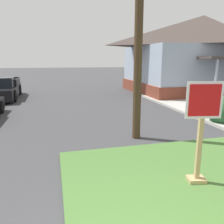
{
  "coord_description": "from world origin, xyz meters",
  "views": [
    {
      "loc": [
        -0.74,
        -1.85,
        2.59
      ],
      "look_at": [
        0.86,
        4.47,
        1.11
      ],
      "focal_mm": 36.76,
      "sensor_mm": 36.0,
      "label": 1
    }
  ],
  "objects": [
    {
      "name": "grass_corner_patch",
      "position": [
        2.28,
        1.86,
        0.04
      ],
      "size": [
        5.94,
        4.82,
        0.08
      ],
      "primitive_type": "cube",
      "color": "#477033",
      "rests_on": "ground"
    },
    {
      "name": "stop_sign",
      "position": [
        2.07,
        1.98,
        1.11
      ],
      "size": [
        0.72,
        0.34,
        2.12
      ],
      "color": "tan",
      "rests_on": "grass_corner_patch"
    },
    {
      "name": "manhole_cover",
      "position": [
        0.09,
        3.55,
        0.01
      ],
      "size": [
        0.7,
        0.7,
        0.02
      ],
      "primitive_type": "cylinder",
      "color": "black",
      "rests_on": "ground"
    },
    {
      "name": "pickup_truck_black",
      "position": [
        -4.17,
        14.96,
        0.62
      ],
      "size": [
        2.17,
        5.36,
        1.48
      ],
      "color": "black",
      "rests_on": "ground"
    },
    {
      "name": "corner_house",
      "position": [
        11.02,
        14.98,
        3.09
      ],
      "size": [
        11.44,
        9.37,
        6.01
      ],
      "color": "brown",
      "rests_on": "ground"
    },
    {
      "name": "shrub_by_curb",
      "position": [
        5.88,
        5.91,
        0.58
      ],
      "size": [
        1.22,
        1.22,
        1.17
      ],
      "primitive_type": "ellipsoid",
      "color": "#295B2F",
      "rests_on": "ground"
    }
  ]
}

